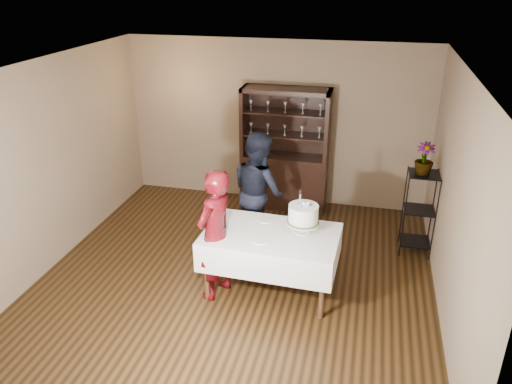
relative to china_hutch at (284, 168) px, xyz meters
The scene contains 14 objects.
floor 2.36m from the china_hutch, 95.08° to the right, with size 5.00×5.00×0.00m, color black.
ceiling 3.04m from the china_hutch, 95.08° to the right, with size 5.00×5.00×0.00m, color silver.
back_wall 0.76m from the china_hutch, 128.88° to the left, with size 5.00×0.02×2.70m, color brown.
wall_left 3.58m from the china_hutch, 140.17° to the right, with size 0.02×5.00×2.70m, color brown.
wall_right 3.29m from the china_hutch, 44.39° to the right, with size 0.02×5.00×2.70m, color brown.
china_hutch is the anchor object (origin of this frame).
plant_etagere 2.33m from the china_hutch, 26.83° to the right, with size 0.42×0.42×1.20m.
cake_table 2.47m from the china_hutch, 83.46° to the right, with size 1.64×1.05×0.80m.
woman 2.70m from the china_hutch, 97.41° to the right, with size 0.60×0.39×1.64m, color #3D0505.
man 1.43m from the china_hutch, 94.53° to the right, with size 0.83×0.65×1.72m, color black.
cake 2.43m from the china_hutch, 74.55° to the right, with size 0.40×0.40×0.55m.
plate_near 2.67m from the china_hutch, 85.76° to the right, with size 0.20×0.20×0.01m, color white.
plate_far 2.16m from the china_hutch, 86.04° to the right, with size 0.16×0.16×0.01m, color white.
potted_plant 2.43m from the china_hutch, 27.69° to the right, with size 0.24×0.24×0.43m, color #416530.
Camera 1 is at (1.51, -5.32, 3.71)m, focal length 35.00 mm.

